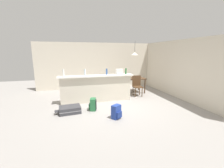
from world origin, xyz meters
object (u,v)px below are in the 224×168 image
(dining_chair_near_partition, at_px, (137,85))
(suitcase_flat_charcoal, at_px, (70,110))
(grocery_bag, at_px, (119,72))
(bottle_green, at_px, (126,71))
(bottle_white, at_px, (63,73))
(dining_table, at_px, (133,80))
(bottle_clear, at_px, (85,72))
(backpack_blue, at_px, (116,112))
(backpack_green, at_px, (93,105))
(bottle_blue, at_px, (107,72))
(pendant_lamp, at_px, (135,54))

(dining_chair_near_partition, distance_m, suitcase_flat_charcoal, 3.31)
(grocery_bag, height_order, dining_chair_near_partition, grocery_bag)
(dining_chair_near_partition, bearing_deg, bottle_green, -148.46)
(bottle_white, xyz_separation_m, dining_table, (3.21, 1.05, -0.58))
(dining_chair_near_partition, bearing_deg, bottle_white, -171.70)
(bottle_clear, xyz_separation_m, grocery_bag, (1.38, -0.02, -0.02))
(dining_chair_near_partition, bearing_deg, bottle_clear, -169.61)
(bottle_clear, distance_m, backpack_blue, 2.12)
(dining_table, bearing_deg, backpack_green, -140.43)
(bottle_blue, relative_size, backpack_blue, 0.57)
(bottle_green, distance_m, pendant_lamp, 1.53)
(bottle_white, distance_m, pendant_lamp, 3.52)
(bottle_green, xyz_separation_m, backpack_blue, (-0.92, -1.70, -1.01))
(pendant_lamp, bearing_deg, bottle_clear, -156.99)
(bottle_clear, relative_size, backpack_blue, 0.62)
(bottle_green, height_order, backpack_blue, bottle_green)
(suitcase_flat_charcoal, bearing_deg, backpack_green, 2.47)
(dining_table, xyz_separation_m, backpack_blue, (-1.68, -2.73, -0.44))
(bottle_blue, height_order, dining_chair_near_partition, bottle_blue)
(dining_table, distance_m, dining_chair_near_partition, 0.60)
(grocery_bag, height_order, pendant_lamp, pendant_lamp)
(suitcase_flat_charcoal, bearing_deg, bottle_clear, 55.40)
(bottle_clear, xyz_separation_m, dining_chair_near_partition, (2.40, 0.44, -0.71))
(bottle_blue, xyz_separation_m, dining_chair_near_partition, (1.51, 0.33, -0.69))
(bottle_green, bearing_deg, bottle_clear, 179.69)
(dining_chair_near_partition, xyz_separation_m, backpack_green, (-2.24, -1.29, -0.31))
(bottle_white, height_order, pendant_lamp, pendant_lamp)
(bottle_green, bearing_deg, backpack_green, -150.75)
(pendant_lamp, bearing_deg, dining_chair_near_partition, -99.47)
(pendant_lamp, height_order, backpack_blue, pendant_lamp)
(dining_chair_near_partition, distance_m, backpack_green, 2.60)
(bottle_blue, distance_m, bottle_green, 0.79)
(backpack_blue, bearing_deg, bottle_white, 132.29)
(dining_table, height_order, suitcase_flat_charcoal, dining_table)
(suitcase_flat_charcoal, height_order, backpack_blue, backpack_blue)
(suitcase_flat_charcoal, distance_m, backpack_green, 0.77)
(bottle_blue, bearing_deg, bottle_white, -175.43)
(grocery_bag, bearing_deg, dining_table, 44.90)
(dining_chair_near_partition, bearing_deg, suitcase_flat_charcoal, -156.20)
(bottle_blue, bearing_deg, dining_chair_near_partition, 12.32)
(grocery_bag, relative_size, dining_chair_near_partition, 0.28)
(bottle_green, relative_size, backpack_green, 0.59)
(bottle_green, relative_size, dining_table, 0.22)
(bottle_clear, height_order, backpack_blue, bottle_clear)
(dining_table, bearing_deg, pendant_lamp, 27.25)
(suitcase_flat_charcoal, bearing_deg, dining_table, 32.16)
(bottle_green, distance_m, suitcase_flat_charcoal, 2.68)
(dining_chair_near_partition, bearing_deg, pendant_lamp, 80.53)
(dining_table, height_order, dining_chair_near_partition, dining_chair_near_partition)
(bottle_white, height_order, dining_table, bottle_white)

